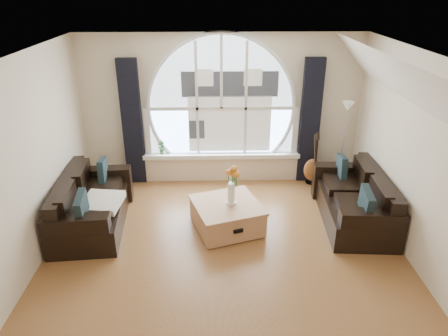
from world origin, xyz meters
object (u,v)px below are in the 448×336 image
(vase_flowers, at_px, (231,180))
(potted_plant, at_px, (161,147))
(coffee_chest, at_px, (227,215))
(guitar, at_px, (314,158))
(sofa_left, at_px, (92,202))
(floor_lamp, at_px, (343,146))
(sofa_right, at_px, (354,198))

(vase_flowers, distance_m, potted_plant, 2.09)
(coffee_chest, xyz_separation_m, guitar, (1.63, 1.44, 0.30))
(sofa_left, relative_size, vase_flowers, 2.57)
(floor_lamp, height_order, guitar, floor_lamp)
(sofa_left, bearing_deg, floor_lamp, 11.95)
(sofa_left, distance_m, sofa_right, 4.04)
(floor_lamp, relative_size, guitar, 1.51)
(sofa_right, distance_m, coffee_chest, 2.00)
(guitar, bearing_deg, potted_plant, 165.02)
(sofa_right, height_order, coffee_chest, sofa_right)
(sofa_left, bearing_deg, coffee_chest, -8.65)
(sofa_left, xyz_separation_m, sofa_right, (4.04, 0.03, 0.00))
(coffee_chest, relative_size, guitar, 0.90)
(coffee_chest, relative_size, vase_flowers, 1.37)
(sofa_left, relative_size, potted_plant, 6.74)
(guitar, distance_m, potted_plant, 2.81)
(sofa_right, xyz_separation_m, coffee_chest, (-1.98, -0.18, -0.17))
(sofa_left, xyz_separation_m, guitar, (3.69, 1.30, 0.13))
(sofa_right, bearing_deg, floor_lamp, 87.82)
(guitar, bearing_deg, vase_flowers, -147.39)
(coffee_chest, bearing_deg, guitar, 23.25)
(sofa_left, bearing_deg, potted_plant, 55.28)
(sofa_right, xyz_separation_m, guitar, (-0.35, 1.27, 0.13))
(sofa_right, distance_m, potted_plant, 3.50)
(guitar, height_order, potted_plant, guitar)
(vase_flowers, xyz_separation_m, floor_lamp, (2.05, 1.39, -0.02))
(vase_flowers, bearing_deg, sofa_left, 176.06)
(sofa_right, height_order, guitar, guitar)
(sofa_left, relative_size, floor_lamp, 1.12)
(floor_lamp, bearing_deg, sofa_left, -163.45)
(coffee_chest, distance_m, floor_lamp, 2.59)
(potted_plant, bearing_deg, sofa_left, -120.12)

